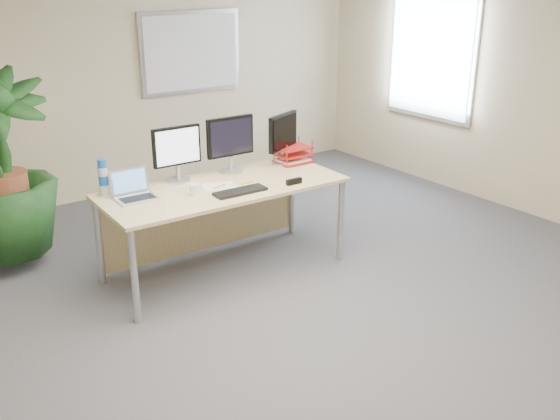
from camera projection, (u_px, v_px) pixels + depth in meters
floor at (324, 357)px, 4.21m from camera, size 8.00×8.00×0.00m
back_wall at (92, 79)px, 6.76m from camera, size 7.00×0.04×2.70m
whiteboard at (191, 52)px, 7.32m from camera, size 1.30×0.04×0.95m
window at (431, 53)px, 7.29m from camera, size 0.04×1.30×1.55m
desk at (217, 201)px, 5.30m from camera, size 2.05×0.90×0.78m
floor_plant at (4, 186)px, 5.24m from camera, size 1.01×1.01×1.50m
monitor_left at (177, 150)px, 5.17m from camera, size 0.42×0.19×0.47m
monitor_right at (230, 141)px, 5.40m from camera, size 0.44×0.20×0.49m
monitor_dark at (283, 136)px, 5.64m from camera, size 0.40×0.19×0.47m
laptop at (134, 191)px, 4.86m from camera, size 0.31×0.27×0.22m
keyboard at (240, 191)px, 4.99m from camera, size 0.44×0.16×0.02m
coffee_mug at (194, 189)px, 4.93m from camera, size 0.12×0.08×0.09m
spiral_notebook at (219, 186)px, 5.12m from camera, size 0.32×0.27×0.01m
orange_pen at (220, 186)px, 5.09m from camera, size 0.13×0.05×0.01m
yellow_highlighter at (247, 183)px, 5.21m from camera, size 0.11×0.02×0.02m
water_bottle at (104, 178)px, 4.88m from camera, size 0.08×0.08×0.30m
letter_tray at (293, 156)px, 5.75m from camera, size 0.32×0.24×0.15m
stapler at (294, 181)px, 5.18m from camera, size 0.14×0.04×0.05m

